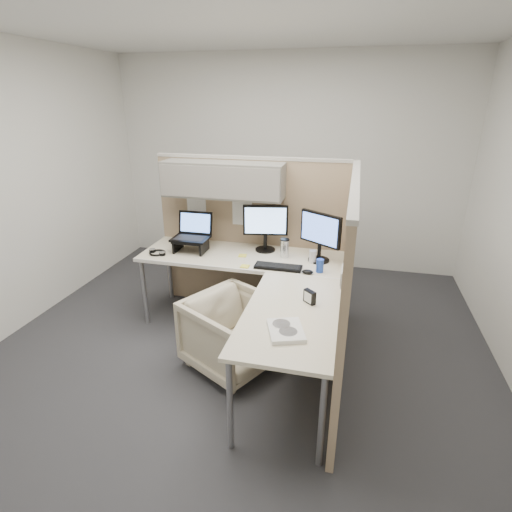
% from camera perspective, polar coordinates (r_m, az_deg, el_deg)
% --- Properties ---
extents(ground, '(4.50, 4.50, 0.00)m').
position_cam_1_polar(ground, '(3.77, -2.45, -13.35)').
color(ground, '#2C2B2F').
rests_on(ground, ground).
extents(partition_back, '(2.00, 0.36, 1.63)m').
position_cam_1_polar(partition_back, '(4.08, -2.38, 6.56)').
color(partition_back, tan).
rests_on(partition_back, ground).
extents(partition_right, '(0.07, 2.03, 1.63)m').
position_cam_1_polar(partition_right, '(3.19, 12.73, -3.86)').
color(partition_right, tan).
rests_on(partition_right, ground).
extents(desk, '(2.00, 1.98, 0.73)m').
position_cam_1_polar(desk, '(3.50, -0.09, -3.24)').
color(desk, beige).
rests_on(desk, ground).
extents(office_chair, '(0.88, 0.90, 0.70)m').
position_cam_1_polar(office_chair, '(3.41, -3.33, -10.50)').
color(office_chair, beige).
rests_on(office_chair, ground).
extents(monitor_left, '(0.44, 0.20, 0.47)m').
position_cam_1_polar(monitor_left, '(3.93, 1.36, 4.55)').
color(monitor_left, black).
rests_on(monitor_left, desk).
extents(monitor_right, '(0.39, 0.27, 0.47)m').
position_cam_1_polar(monitor_right, '(3.72, 9.16, 3.25)').
color(monitor_right, black).
rests_on(monitor_right, desk).
extents(laptop_station, '(0.36, 0.31, 0.37)m').
position_cam_1_polar(laptop_station, '(4.03, -9.16, 2.72)').
color(laptop_station, black).
rests_on(laptop_station, desk).
extents(keyboard, '(0.43, 0.14, 0.02)m').
position_cam_1_polar(keyboard, '(3.60, 3.18, -1.57)').
color(keyboard, black).
rests_on(keyboard, desk).
extents(mouse, '(0.10, 0.07, 0.04)m').
position_cam_1_polar(mouse, '(3.51, 7.37, -2.26)').
color(mouse, black).
rests_on(mouse, desk).
extents(travel_mug, '(0.09, 0.09, 0.18)m').
position_cam_1_polar(travel_mug, '(3.83, 4.13, 1.14)').
color(travel_mug, silver).
rests_on(travel_mug, desk).
extents(soda_can_green, '(0.07, 0.07, 0.12)m').
position_cam_1_polar(soda_can_green, '(3.55, 9.11, -1.38)').
color(soda_can_green, '#1E3FA5').
rests_on(soda_can_green, desk).
extents(soda_can_silver, '(0.07, 0.07, 0.12)m').
position_cam_1_polar(soda_can_silver, '(3.74, 8.10, -0.09)').
color(soda_can_silver, silver).
rests_on(soda_can_silver, desk).
extents(sticky_note_d, '(0.09, 0.09, 0.01)m').
position_cam_1_polar(sticky_note_d, '(3.88, -1.94, 0.07)').
color(sticky_note_d, yellow).
rests_on(sticky_note_d, desk).
extents(sticky_note_b, '(0.08, 0.08, 0.01)m').
position_cam_1_polar(sticky_note_b, '(3.63, -1.60, -1.48)').
color(sticky_note_b, yellow).
rests_on(sticky_note_b, desk).
extents(headphones, '(0.21, 0.21, 0.03)m').
position_cam_1_polar(headphones, '(4.05, -13.92, 0.49)').
color(headphones, black).
rests_on(headphones, desk).
extents(paper_stack, '(0.30, 0.34, 0.03)m').
position_cam_1_polar(paper_stack, '(2.66, 4.28, -10.56)').
color(paper_stack, white).
rests_on(paper_stack, desk).
extents(desk_clock, '(0.10, 0.10, 0.10)m').
position_cam_1_polar(desk_clock, '(3.02, 7.66, -5.80)').
color(desk_clock, black).
rests_on(desk_clock, desk).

